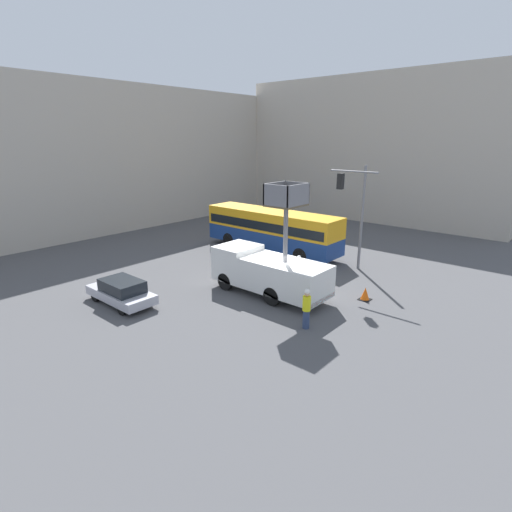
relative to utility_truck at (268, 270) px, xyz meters
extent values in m
plane|color=#4C4C4F|center=(0.04, -0.34, -1.44)|extent=(120.00, 120.00, 0.00)
cube|color=#BCB2A3|center=(0.04, 24.77, 5.15)|extent=(44.00, 10.00, 13.18)
cube|color=#BCB2A3|center=(27.09, 5.90, 5.83)|extent=(10.00, 28.00, 14.53)
cube|color=silver|center=(0.00, 2.32, 0.00)|extent=(2.41, 2.07, 1.98)
cube|color=silver|center=(0.00, -1.13, -0.14)|extent=(2.41, 4.83, 1.68)
cube|color=red|center=(0.00, -3.50, -0.83)|extent=(2.36, 0.10, 0.24)
cylinder|color=black|center=(-1.05, 2.32, -0.93)|extent=(0.30, 1.01, 1.01)
cylinder|color=black|center=(1.05, 2.32, -0.93)|extent=(0.30, 1.01, 1.01)
cylinder|color=black|center=(-1.05, -1.13, -0.93)|extent=(0.30, 1.01, 1.01)
cylinder|color=black|center=(1.05, -1.13, -0.93)|extent=(0.30, 1.01, 1.01)
cylinder|color=slate|center=(0.00, -1.13, 2.20)|extent=(0.24, 0.24, 2.99)
cube|color=brown|center=(0.00, -1.13, 3.74)|extent=(1.86, 1.56, 0.10)
cube|color=slate|center=(-0.89, -1.13, 4.32)|extent=(0.08, 1.56, 1.05)
cube|color=slate|center=(0.89, -1.13, 4.32)|extent=(0.08, 1.56, 1.05)
cube|color=slate|center=(0.00, -0.39, 4.32)|extent=(1.86, 0.08, 1.05)
cube|color=slate|center=(0.00, -1.87, 4.32)|extent=(1.86, 0.08, 1.05)
cube|color=navy|center=(6.96, 5.31, -0.34)|extent=(2.53, 11.18, 1.21)
cube|color=orange|center=(6.96, 5.31, 1.00)|extent=(2.53, 11.18, 1.48)
cube|color=black|center=(6.96, 5.31, 0.78)|extent=(2.55, 10.73, 0.65)
cylinder|color=black|center=(5.85, 8.77, -0.86)|extent=(0.30, 1.15, 1.15)
cylinder|color=black|center=(8.08, 8.77, -0.86)|extent=(0.30, 1.15, 1.15)
cylinder|color=black|center=(5.85, 1.84, -0.86)|extent=(0.30, 1.15, 1.15)
cylinder|color=black|center=(8.08, 1.84, -0.86)|extent=(0.30, 1.15, 1.15)
cylinder|color=slate|center=(7.52, -1.72, 1.97)|extent=(0.18, 0.18, 6.82)
cylinder|color=slate|center=(5.96, -1.72, 5.08)|extent=(0.13, 3.11, 0.13)
cube|color=black|center=(4.40, -1.72, 4.63)|extent=(0.32, 0.32, 0.90)
sphere|color=red|center=(4.40, -1.72, 4.88)|extent=(0.20, 0.20, 0.20)
cylinder|color=navy|center=(-2.10, -3.95, -1.00)|extent=(0.32, 0.32, 0.88)
cylinder|color=yellow|center=(-2.10, -3.95, -0.21)|extent=(0.38, 0.38, 0.70)
sphere|color=tan|center=(-2.10, -3.95, 0.26)|extent=(0.24, 0.24, 0.24)
sphere|color=white|center=(-2.10, -3.95, 0.37)|extent=(0.25, 0.25, 0.25)
cylinder|color=navy|center=(2.52, -0.31, -1.04)|extent=(0.32, 0.32, 0.81)
cylinder|color=yellow|center=(2.52, -0.31, -0.31)|extent=(0.38, 0.38, 0.64)
sphere|color=tan|center=(2.52, -0.31, 0.12)|extent=(0.22, 0.22, 0.22)
sphere|color=white|center=(2.52, -0.31, 0.22)|extent=(0.23, 0.23, 0.23)
cube|color=black|center=(2.81, -4.51, -1.42)|extent=(0.62, 0.62, 0.03)
cone|color=#F25B0F|center=(2.81, -4.51, -1.09)|extent=(0.49, 0.49, 0.71)
cube|color=#A8A8B2|center=(-6.10, 5.11, -0.93)|extent=(1.75, 4.22, 0.48)
cube|color=black|center=(-6.10, 4.90, -0.39)|extent=(1.54, 2.32, 0.61)
cylinder|color=black|center=(-6.85, 6.42, -1.12)|extent=(0.22, 0.64, 0.64)
cylinder|color=black|center=(-5.35, 6.42, -1.12)|extent=(0.22, 0.64, 0.64)
cylinder|color=black|center=(-6.85, 3.80, -1.12)|extent=(0.22, 0.64, 0.64)
cylinder|color=black|center=(-5.35, 3.80, -1.12)|extent=(0.22, 0.64, 0.64)
camera|label=1|loc=(-16.34, -13.15, 7.06)|focal=28.00mm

